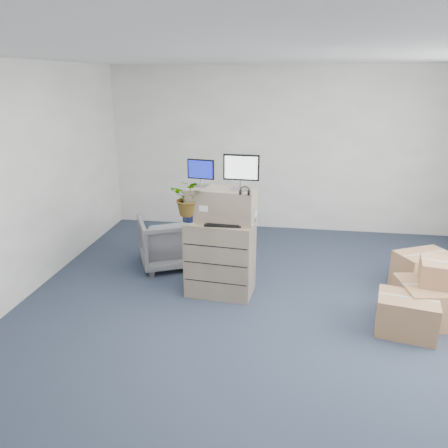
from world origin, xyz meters
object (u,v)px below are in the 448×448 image
Objects in this scene: monitor_right at (241,170)px; water_bottle at (228,211)px; office_chair at (168,239)px; keyboard at (223,224)px; monitor_left at (201,171)px; potted_plant at (189,202)px; filing_cabinet_lower at (220,258)px.

monitor_right is 1.84× the size of water_bottle.
monitor_right reaches higher than office_chair.
monitor_right is at bearing 32.22° from keyboard.
water_bottle is (0.34, -0.03, -0.47)m from monitor_left.
monitor_right is 0.66m from keyboard.
water_bottle is (-0.16, 0.07, -0.52)m from monitor_right.
monitor_right reaches higher than keyboard.
monitor_left is at bearing 143.13° from keyboard.
potted_plant is at bearing 97.63° from office_chair.
monitor_left is 0.51m from monitor_right.
water_bottle is 0.45× the size of potted_plant.
potted_plant is at bearing -169.13° from monitor_right.
potted_plant is 1.23m from office_chair.
filing_cabinet_lower is 0.50m from keyboard.
monitor_left is at bearing 162.71° from filing_cabinet_lower.
monitor_left is 0.79× the size of monitor_right.
office_chair is at bearing 123.04° from potted_plant.
monitor_right is 0.97× the size of keyboard.
filing_cabinet_lower is 2.84× the size of monitor_left.
monitor_left is 0.65× the size of potted_plant.
keyboard reaches higher than filing_cabinet_lower.
monitor_right reaches higher than potted_plant.
office_chair is at bearing 143.70° from monitor_left.
monitor_right reaches higher than filing_cabinet_lower.
keyboard is at bearing -142.82° from monitor_right.
monitor_left is 0.58m from water_bottle.
keyboard is at bearing -98.54° from water_bottle.
filing_cabinet_lower is at bearing -14.14° from monitor_left.
filing_cabinet_lower is 1.14m from office_chair.
monitor_left is at bearing 109.85° from office_chair.
monitor_left is (-0.25, 0.10, 1.06)m from filing_cabinet_lower.
monitor_right is at bearing 122.13° from office_chair.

